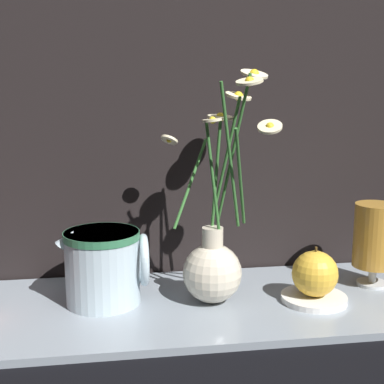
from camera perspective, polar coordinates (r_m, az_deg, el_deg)
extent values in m
plane|color=black|center=(0.91, -0.93, -12.43)|extent=(6.00, 6.00, 0.00)
cube|color=gray|center=(0.91, -0.93, -12.08)|extent=(0.83, 0.31, 0.01)
sphere|color=beige|center=(0.90, 2.15, -8.59)|extent=(0.10, 0.10, 0.10)
cylinder|color=beige|center=(0.88, 2.18, -5.07)|extent=(0.04, 0.04, 0.04)
cylinder|color=#336B2D|center=(0.87, 3.58, 3.25)|extent=(0.04, 0.05, 0.21)
cylinder|color=beige|center=(0.89, 4.97, 10.17)|extent=(0.06, 0.06, 0.02)
sphere|color=yellow|center=(0.89, 4.97, 10.17)|extent=(0.02, 0.02, 0.02)
cylinder|color=#336B2D|center=(0.84, 4.08, 3.67)|extent=(0.05, 0.05, 0.23)
cylinder|color=beige|center=(0.81, 6.15, 11.65)|extent=(0.06, 0.06, 0.01)
sphere|color=yellow|center=(0.81, 6.15, 11.65)|extent=(0.01, 0.01, 0.01)
cylinder|color=#336B2D|center=(0.86, 2.62, 2.04)|extent=(0.02, 0.02, 0.18)
cylinder|color=beige|center=(0.86, 3.05, 7.98)|extent=(0.06, 0.06, 0.01)
sphere|color=yellow|center=(0.86, 3.05, 7.98)|extent=(0.01, 0.01, 0.01)
cylinder|color=#336B2D|center=(0.85, 5.17, 1.44)|extent=(0.04, 0.09, 0.17)
cylinder|color=beige|center=(0.83, 8.31, 6.91)|extent=(0.05, 0.05, 0.02)
sphere|color=yellow|center=(0.83, 8.31, 6.91)|extent=(0.01, 0.01, 0.01)
cylinder|color=#336B2D|center=(0.84, 2.21, 1.78)|extent=(0.03, 0.01, 0.18)
cylinder|color=beige|center=(0.82, 2.22, 7.68)|extent=(0.04, 0.04, 0.01)
sphere|color=yellow|center=(0.82, 2.22, 7.68)|extent=(0.01, 0.01, 0.01)
cylinder|color=#336B2D|center=(0.88, -0.16, 0.98)|extent=(0.07, 0.07, 0.14)
cylinder|color=beige|center=(0.90, -2.44, 5.59)|extent=(0.04, 0.04, 0.02)
sphere|color=yellow|center=(0.90, -2.44, 5.59)|extent=(0.01, 0.01, 0.01)
cylinder|color=#336B2D|center=(0.87, 4.42, 4.40)|extent=(0.04, 0.08, 0.25)
cylinder|color=beige|center=(0.89, 6.65, 12.39)|extent=(0.06, 0.06, 0.02)
sphere|color=yellow|center=(0.89, 6.65, 12.39)|extent=(0.02, 0.02, 0.02)
cylinder|color=silver|center=(0.90, -9.52, -7.93)|extent=(0.12, 0.12, 0.12)
cylinder|color=#33724C|center=(0.88, -9.63, -4.57)|extent=(0.12, 0.12, 0.01)
torus|color=silver|center=(0.90, -5.17, -7.21)|extent=(0.01, 0.09, 0.09)
cone|color=silver|center=(0.89, -12.98, -4.90)|extent=(0.04, 0.03, 0.04)
cylinder|color=silver|center=(1.03, 18.63, -9.22)|extent=(0.05, 0.05, 0.01)
cylinder|color=silver|center=(1.03, 18.70, -8.27)|extent=(0.01, 0.01, 0.03)
cylinder|color=#B77F2D|center=(1.01, 18.95, -4.39)|extent=(0.08, 0.08, 0.11)
cylinder|color=white|center=(0.93, 12.86, -10.99)|extent=(0.11, 0.11, 0.01)
sphere|color=gold|center=(0.92, 12.98, -8.48)|extent=(0.08, 0.08, 0.08)
cylinder|color=#4C3819|center=(0.90, 13.09, -5.96)|extent=(0.00, 0.00, 0.01)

